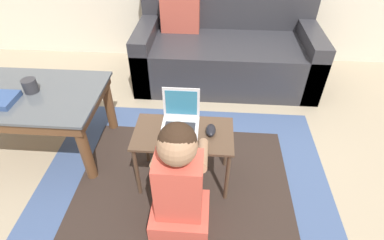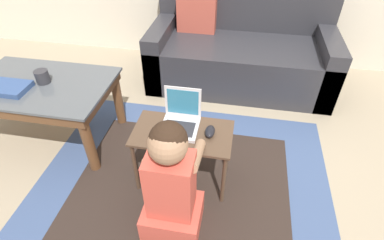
{
  "view_description": "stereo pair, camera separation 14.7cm",
  "coord_description": "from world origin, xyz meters",
  "px_view_note": "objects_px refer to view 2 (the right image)",
  "views": [
    {
      "loc": [
        0.05,
        -1.32,
        1.6
      ],
      "look_at": [
        -0.05,
        0.04,
        0.48
      ],
      "focal_mm": 28.0,
      "sensor_mm": 36.0,
      "label": 1
    },
    {
      "loc": [
        0.2,
        -1.3,
        1.6
      ],
      "look_at": [
        -0.05,
        0.04,
        0.48
      ],
      "focal_mm": 28.0,
      "sensor_mm": 36.0,
      "label": 2
    }
  ],
  "objects_px": {
    "coffee_table": "(42,93)",
    "book_on_table": "(9,88)",
    "computer_mouse": "(210,131)",
    "laptop_desk": "(183,139)",
    "laptop": "(180,121)",
    "couch": "(240,51)",
    "cup_on_table": "(42,77)",
    "person_seated": "(171,185)"
  },
  "relations": [
    {
      "from": "couch",
      "to": "coffee_table",
      "type": "xyz_separation_m",
      "value": [
        -1.33,
        -1.13,
        0.12
      ]
    },
    {
      "from": "computer_mouse",
      "to": "book_on_table",
      "type": "distance_m",
      "value": 1.37
    },
    {
      "from": "laptop",
      "to": "computer_mouse",
      "type": "relative_size",
      "value": 2.2
    },
    {
      "from": "cup_on_table",
      "to": "coffee_table",
      "type": "bearing_deg",
      "value": -149.55
    },
    {
      "from": "couch",
      "to": "laptop_desk",
      "type": "bearing_deg",
      "value": -101.24
    },
    {
      "from": "laptop",
      "to": "book_on_table",
      "type": "xyz_separation_m",
      "value": [
        -1.18,
        0.07,
        0.05
      ]
    },
    {
      "from": "coffee_table",
      "to": "book_on_table",
      "type": "xyz_separation_m",
      "value": [
        -0.14,
        -0.11,
        0.09
      ]
    },
    {
      "from": "laptop",
      "to": "laptop_desk",
      "type": "bearing_deg",
      "value": -66.19
    },
    {
      "from": "cup_on_table",
      "to": "laptop_desk",
      "type": "bearing_deg",
      "value": -13.86
    },
    {
      "from": "couch",
      "to": "laptop",
      "type": "xyz_separation_m",
      "value": [
        -0.29,
        -1.31,
        0.16
      ]
    },
    {
      "from": "couch",
      "to": "coffee_table",
      "type": "height_order",
      "value": "couch"
    },
    {
      "from": "person_seated",
      "to": "book_on_table",
      "type": "relative_size",
      "value": 2.95
    },
    {
      "from": "couch",
      "to": "laptop_desk",
      "type": "distance_m",
      "value": 1.39
    },
    {
      "from": "person_seated",
      "to": "book_on_table",
      "type": "bearing_deg",
      "value": 158.69
    },
    {
      "from": "person_seated",
      "to": "computer_mouse",
      "type": "bearing_deg",
      "value": 67.36
    },
    {
      "from": "book_on_table",
      "to": "cup_on_table",
      "type": "bearing_deg",
      "value": 36.83
    },
    {
      "from": "coffee_table",
      "to": "laptop_desk",
      "type": "bearing_deg",
      "value": -12.48
    },
    {
      "from": "laptop",
      "to": "computer_mouse",
      "type": "xyz_separation_m",
      "value": [
        0.18,
        -0.04,
        -0.02
      ]
    },
    {
      "from": "person_seated",
      "to": "laptop_desk",
      "type": "bearing_deg",
      "value": 91.86
    },
    {
      "from": "laptop",
      "to": "cup_on_table",
      "type": "xyz_separation_m",
      "value": [
        -1.0,
        0.2,
        0.08
      ]
    },
    {
      "from": "coffee_table",
      "to": "laptop_desk",
      "type": "height_order",
      "value": "coffee_table"
    },
    {
      "from": "couch",
      "to": "coffee_table",
      "type": "relative_size",
      "value": 1.7
    },
    {
      "from": "coffee_table",
      "to": "cup_on_table",
      "type": "distance_m",
      "value": 0.13
    },
    {
      "from": "coffee_table",
      "to": "laptop",
      "type": "distance_m",
      "value": 1.05
    },
    {
      "from": "computer_mouse",
      "to": "laptop_desk",
      "type": "bearing_deg",
      "value": -175.89
    },
    {
      "from": "coffee_table",
      "to": "book_on_table",
      "type": "relative_size",
      "value": 3.74
    },
    {
      "from": "cup_on_table",
      "to": "couch",
      "type": "bearing_deg",
      "value": 40.54
    },
    {
      "from": "coffee_table",
      "to": "couch",
      "type": "bearing_deg",
      "value": 40.33
    },
    {
      "from": "laptop",
      "to": "person_seated",
      "type": "height_order",
      "value": "person_seated"
    },
    {
      "from": "person_seated",
      "to": "cup_on_table",
      "type": "bearing_deg",
      "value": 149.86
    },
    {
      "from": "couch",
      "to": "laptop",
      "type": "bearing_deg",
      "value": -102.61
    },
    {
      "from": "cup_on_table",
      "to": "book_on_table",
      "type": "height_order",
      "value": "cup_on_table"
    },
    {
      "from": "laptop",
      "to": "computer_mouse",
      "type": "bearing_deg",
      "value": -12.07
    },
    {
      "from": "coffee_table",
      "to": "book_on_table",
      "type": "height_order",
      "value": "book_on_table"
    },
    {
      "from": "computer_mouse",
      "to": "book_on_table",
      "type": "relative_size",
      "value": 0.4
    },
    {
      "from": "book_on_table",
      "to": "laptop_desk",
      "type": "bearing_deg",
      "value": -5.86
    },
    {
      "from": "laptop",
      "to": "cup_on_table",
      "type": "bearing_deg",
      "value": 168.62
    },
    {
      "from": "computer_mouse",
      "to": "cup_on_table",
      "type": "distance_m",
      "value": 1.21
    },
    {
      "from": "laptop",
      "to": "computer_mouse",
      "type": "height_order",
      "value": "laptop"
    },
    {
      "from": "laptop_desk",
      "to": "cup_on_table",
      "type": "distance_m",
      "value": 1.07
    },
    {
      "from": "laptop_desk",
      "to": "couch",
      "type": "bearing_deg",
      "value": 78.76
    },
    {
      "from": "laptop_desk",
      "to": "laptop",
      "type": "bearing_deg",
      "value": 113.81
    }
  ]
}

